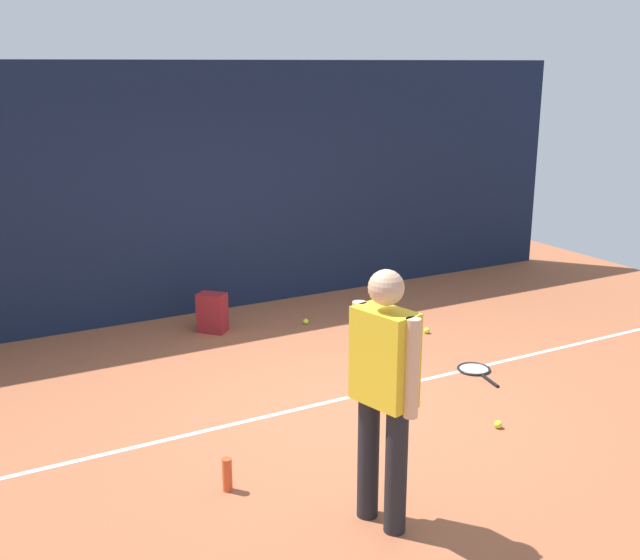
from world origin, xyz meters
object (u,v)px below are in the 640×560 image
(backpack, at_px, (213,313))
(tennis_ball_mid_court, at_px, (498,424))
(tennis_ball_far_left, at_px, (381,361))
(water_bottle, at_px, (227,474))
(tennis_player, at_px, (384,385))
(tennis_ball_by_fence, at_px, (306,322))
(tennis_ball_near_player, at_px, (427,330))
(tennis_racket, at_px, (475,370))

(backpack, bearing_deg, tennis_ball_mid_court, 157.11)
(backpack, relative_size, tennis_ball_far_left, 6.67)
(water_bottle, bearing_deg, tennis_player, -49.51)
(tennis_ball_mid_court, height_order, water_bottle, water_bottle)
(backpack, height_order, tennis_ball_by_fence, backpack)
(tennis_player, bearing_deg, tennis_ball_by_fence, 145.41)
(tennis_ball_near_player, bearing_deg, tennis_ball_mid_court, -111.80)
(tennis_player, xyz_separation_m, tennis_ball_mid_court, (1.58, 0.67, -0.93))
(tennis_ball_near_player, relative_size, tennis_ball_by_fence, 1.00)
(tennis_player, distance_m, tennis_racket, 2.94)
(tennis_ball_near_player, relative_size, tennis_ball_mid_court, 1.00)
(tennis_player, height_order, tennis_racket, tennis_player)
(backpack, relative_size, tennis_ball_by_fence, 6.67)
(tennis_ball_far_left, distance_m, water_bottle, 2.66)
(tennis_ball_by_fence, relative_size, tennis_ball_far_left, 1.00)
(tennis_ball_by_fence, height_order, water_bottle, water_bottle)
(tennis_racket, xyz_separation_m, tennis_ball_near_player, (0.24, 1.11, 0.02))
(tennis_player, bearing_deg, tennis_ball_far_left, 133.04)
(tennis_ball_mid_court, bearing_deg, tennis_player, -157.03)
(tennis_racket, relative_size, backpack, 1.44)
(tennis_racket, xyz_separation_m, tennis_ball_mid_court, (-0.62, -1.04, 0.02))
(tennis_ball_far_left, bearing_deg, backpack, 122.75)
(tennis_ball_near_player, bearing_deg, backpack, 149.48)
(tennis_ball_far_left, bearing_deg, tennis_player, -123.08)
(tennis_ball_mid_court, relative_size, water_bottle, 0.27)
(backpack, height_order, tennis_ball_far_left, backpack)
(tennis_racket, relative_size, tennis_ball_mid_court, 9.61)
(tennis_racket, height_order, tennis_ball_far_left, tennis_ball_far_left)
(tennis_player, bearing_deg, tennis_ball_near_player, 125.24)
(tennis_racket, xyz_separation_m, tennis_ball_by_fence, (-0.79, 2.02, 0.02))
(tennis_ball_mid_court, distance_m, tennis_ball_far_left, 1.64)
(tennis_racket, distance_m, tennis_ball_far_left, 0.92)
(tennis_racket, bearing_deg, tennis_ball_near_player, -1.38)
(tennis_ball_near_player, bearing_deg, tennis_racket, -101.97)
(tennis_ball_far_left, height_order, water_bottle, water_bottle)
(backpack, distance_m, water_bottle, 3.36)
(backpack, relative_size, tennis_ball_near_player, 6.67)
(tennis_racket, relative_size, tennis_ball_near_player, 9.61)
(tennis_ball_by_fence, height_order, tennis_ball_mid_court, same)
(tennis_ball_near_player, bearing_deg, tennis_ball_far_left, -151.40)
(tennis_ball_mid_court, bearing_deg, tennis_ball_near_player, 68.20)
(tennis_racket, relative_size, tennis_ball_by_fence, 9.61)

